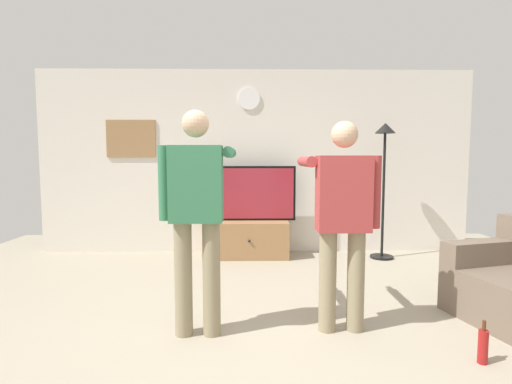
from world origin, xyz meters
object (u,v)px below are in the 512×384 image
object	(u,v)px
tv_stand	(249,238)
framed_picture	(131,139)
television	(249,193)
beverage_bottle	(483,346)
person_standing_nearer_lamp	(197,209)
person_standing_nearer_couch	(343,214)
floor_lamp	(384,162)
wall_clock	(249,99)

from	to	relation	value
tv_stand	framed_picture	distance (m)	2.27
television	beverage_bottle	size ratio (longest dim) A/B	4.37
television	person_standing_nearer_lamp	distance (m)	2.55
framed_picture	beverage_bottle	world-z (taller)	framed_picture
framed_picture	person_standing_nearer_couch	bearing A→B (deg)	-47.43
framed_picture	tv_stand	bearing A→B (deg)	-9.65
television	framed_picture	bearing A→B (deg)	171.84
framed_picture	floor_lamp	size ratio (longest dim) A/B	0.38
beverage_bottle	floor_lamp	bearing A→B (deg)	84.58
television	person_standing_nearer_couch	size ratio (longest dim) A/B	0.78
wall_clock	person_standing_nearer_lamp	size ratio (longest dim) A/B	0.18
person_standing_nearer_lamp	tv_stand	bearing A→B (deg)	80.60
television	floor_lamp	distance (m)	1.93
wall_clock	floor_lamp	xyz separation A→B (m)	(1.87, -0.42, -0.92)
beverage_bottle	tv_stand	bearing A→B (deg)	118.48
wall_clock	framed_picture	bearing A→B (deg)	179.83
floor_lamp	beverage_bottle	size ratio (longest dim) A/B	6.22
framed_picture	person_standing_nearer_couch	distance (m)	3.75
person_standing_nearer_lamp	beverage_bottle	distance (m)	2.25
framed_picture	beverage_bottle	bearing A→B (deg)	-44.25
television	framed_picture	xyz separation A→B (m)	(-1.73, 0.25, 0.79)
floor_lamp	framed_picture	bearing A→B (deg)	173.24
tv_stand	person_standing_nearer_lamp	size ratio (longest dim) A/B	0.62
television	beverage_bottle	xyz separation A→B (m)	(1.61, -3.01, -0.78)
wall_clock	beverage_bottle	bearing A→B (deg)	-63.71
person_standing_nearer_lamp	person_standing_nearer_couch	xyz separation A→B (m)	(1.16, 0.06, -0.05)
wall_clock	framed_picture	world-z (taller)	wall_clock
tv_stand	television	bearing A→B (deg)	90.00
tv_stand	person_standing_nearer_couch	size ratio (longest dim) A/B	0.65
television	person_standing_nearer_lamp	world-z (taller)	person_standing_nearer_lamp
wall_clock	person_standing_nearer_couch	bearing A→B (deg)	-74.45
wall_clock	framed_picture	xyz separation A→B (m)	(-1.73, 0.00, -0.58)
wall_clock	floor_lamp	bearing A→B (deg)	-12.71
person_standing_nearer_couch	tv_stand	bearing A→B (deg)	107.31
framed_picture	wall_clock	bearing A→B (deg)	-0.17
tv_stand	person_standing_nearer_lamp	xyz separation A→B (m)	(-0.41, -2.47, 0.75)
person_standing_nearer_lamp	beverage_bottle	bearing A→B (deg)	-13.65
beverage_bottle	framed_picture	bearing A→B (deg)	135.75
tv_stand	person_standing_nearer_couch	bearing A→B (deg)	-72.69
framed_picture	person_standing_nearer_lamp	bearing A→B (deg)	-64.38
television	floor_lamp	xyz separation A→B (m)	(1.87, -0.18, 0.45)
wall_clock	beverage_bottle	size ratio (longest dim) A/B	1.05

